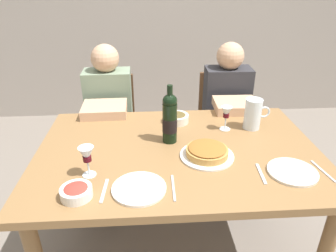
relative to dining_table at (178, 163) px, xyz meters
The scene contains 19 objects.
ground_plane 0.67m from the dining_table, ahead, with size 8.00×8.00×0.00m, color slate.
dining_table is the anchor object (origin of this frame).
wine_bottle 0.25m from the dining_table, 114.26° to the left, with size 0.08×0.08×0.33m.
water_pitcher 0.54m from the dining_table, 24.99° to the left, with size 0.15×0.10×0.18m.
baked_tart 0.20m from the dining_table, 31.64° to the right, with size 0.28×0.28×0.06m.
salad_bowl 0.60m from the dining_table, 142.07° to the right, with size 0.13×0.13×0.05m.
olive_bowl 0.35m from the dining_table, 86.28° to the left, with size 0.15×0.15×0.06m.
wine_glass_left_diner 0.42m from the dining_table, 34.65° to the left, with size 0.06×0.06×0.15m.
wine_glass_right_diner 0.52m from the dining_table, 154.41° to the right, with size 0.07×0.07×0.15m.
dinner_plate_left_setting 0.58m from the dining_table, 26.25° to the right, with size 0.23×0.23×0.01m, color silver.
dinner_plate_right_setting 0.40m from the dining_table, 121.55° to the right, with size 0.24×0.24×0.01m, color white.
fork_left_setting 0.46m from the dining_table, 34.82° to the right, with size 0.16×0.01×0.01m, color silver.
knife_left_setting 0.72m from the dining_table, 20.91° to the right, with size 0.18×0.01×0.01m, color silver.
knife_right_setting 0.35m from the dining_table, 99.13° to the right, with size 0.18×0.01×0.01m, color silver.
spoon_right_setting 0.49m from the dining_table, 136.87° to the right, with size 0.16×0.01×0.01m, color silver.
chair_left 1.01m from the dining_table, 116.90° to the left, with size 0.41×0.41×0.87m.
diner_left 0.79m from the dining_table, 124.40° to the left, with size 0.34×0.51×1.16m.
chair_right 1.02m from the dining_table, 63.24° to the left, with size 0.41×0.41×0.87m.
diner_right 0.80m from the dining_table, 55.92° to the left, with size 0.35×0.51×1.16m.
Camera 1 is at (-0.15, -1.41, 1.61)m, focal length 32.86 mm.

